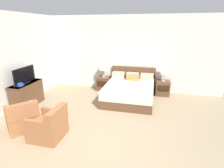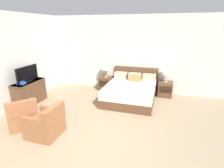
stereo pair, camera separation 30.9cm
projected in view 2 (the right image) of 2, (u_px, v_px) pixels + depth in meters
The scene contains 15 objects.
ground_plane at pixel (88, 148), 3.65m from camera, with size 11.33×11.33×0.00m, color #998466.
wall_back at pixel (128, 54), 6.66m from camera, with size 7.21×0.06×2.84m, color beige.
wall_left at pixel (19, 60), 5.49m from camera, with size 0.06×5.58×2.84m, color beige.
bed at pixel (131, 91), 6.01m from camera, with size 1.67×1.97×0.95m.
nightstand_left at pixel (106, 83), 6.95m from camera, with size 0.49×0.46×0.54m.
nightstand_right at pixel (165, 89), 6.33m from camera, with size 0.49×0.46×0.54m.
table_lamp_left at pixel (106, 67), 6.75m from camera, with size 0.24×0.24×0.51m.
table_lamp_right at pixel (167, 72), 6.12m from camera, with size 0.24×0.24×0.51m.
dresser at pixel (30, 92), 5.67m from camera, with size 0.46×1.10×0.75m.
tv at pixel (27, 74), 5.50m from camera, with size 0.18×0.88×0.50m.
book_red_cover at pixel (22, 84), 5.30m from camera, with size 0.23×0.18×0.03m, color #234C8E.
book_blue_cover at pixel (21, 83), 5.29m from camera, with size 0.20×0.18×0.03m, color #234C8E.
book_small_top at pixel (21, 82), 5.29m from camera, with size 0.18×0.14×0.04m, color #234C8E.
armchair_by_window at pixel (22, 116), 4.39m from camera, with size 0.97×0.96×0.76m.
armchair_companion at pixel (46, 124), 4.01m from camera, with size 0.69×0.68×0.76m.
Camera 2 is at (1.37, -2.77, 2.41)m, focal length 28.00 mm.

